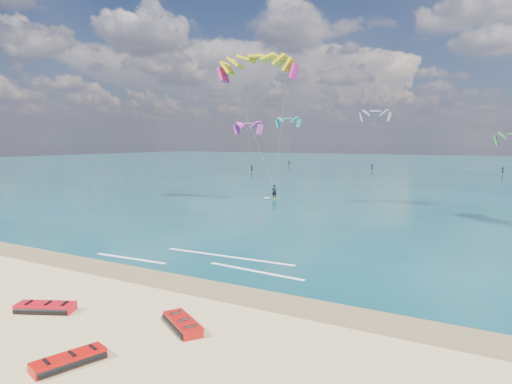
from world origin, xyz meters
TOP-DOWN VIEW (x-y plane):
  - ground at (0.00, 40.00)m, footprint 320.00×320.00m
  - wet_sand_strip at (0.00, 3.00)m, footprint 320.00×2.40m
  - sea at (0.00, 104.00)m, footprint 320.00×200.00m
  - packed_kite_left at (0.13, -2.55)m, footprint 2.70×2.05m
  - packed_kite_mid at (5.87, -1.15)m, footprint 2.63×2.18m
  - packed_kite_right at (4.60, -4.99)m, footprint 1.67×2.52m
  - kitesurfer_main at (-6.90, 29.04)m, footprint 8.64×8.86m
  - shoreline_foam at (1.48, 6.76)m, footprint 12.77×3.62m
  - distant_kites at (-17.01, 82.07)m, footprint 55.82×26.79m

SIDE VIEW (x-z plane):
  - ground at x=0.00m, z-range 0.00..0.00m
  - packed_kite_left at x=0.13m, z-range -0.20..0.20m
  - packed_kite_mid at x=5.87m, z-range -0.20..0.20m
  - packed_kite_right at x=4.60m, z-range -0.18..0.18m
  - wet_sand_strip at x=0.00m, z-range 0.00..0.01m
  - sea at x=0.00m, z-range 0.00..0.04m
  - shoreline_foam at x=1.48m, z-range 0.04..0.05m
  - distant_kites at x=-17.01m, z-range -0.86..11.94m
  - kitesurfer_main at x=-6.90m, z-range 0.16..16.49m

